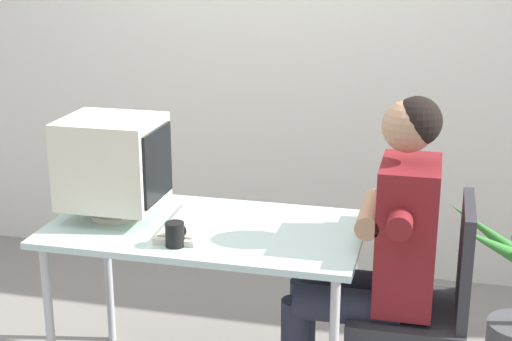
{
  "coord_description": "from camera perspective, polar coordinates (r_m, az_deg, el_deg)",
  "views": [
    {
      "loc": [
        0.89,
        -2.75,
        1.87
      ],
      "look_at": [
        0.21,
        0.0,
        1.0
      ],
      "focal_mm": 53.69,
      "sensor_mm": 36.0,
      "label": 1
    }
  ],
  "objects": [
    {
      "name": "wall_back",
      "position": [
        4.21,
        5.86,
        11.99
      ],
      "size": [
        8.0,
        0.1,
        3.0
      ],
      "primitive_type": "cube",
      "color": "silver",
      "rests_on": "ground_plane"
    },
    {
      "name": "desk",
      "position": [
        3.13,
        -3.78,
        -5.25
      ],
      "size": [
        1.27,
        0.68,
        0.75
      ],
      "color": "#B7B7BC",
      "rests_on": "ground_plane"
    },
    {
      "name": "crt_monitor",
      "position": [
        3.18,
        -10.6,
        0.61
      ],
      "size": [
        0.4,
        0.34,
        0.42
      ],
      "color": "beige",
      "rests_on": "desk"
    },
    {
      "name": "desk_mug",
      "position": [
        2.9,
        -6.05,
        -4.73
      ],
      "size": [
        0.07,
        0.08,
        0.09
      ],
      "color": "black",
      "rests_on": "desk"
    },
    {
      "name": "person_seated",
      "position": [
        3.01,
        9.06,
        -5.76
      ],
      "size": [
        0.7,
        0.55,
        1.32
      ],
      "color": "maroon",
      "rests_on": "ground_plane"
    },
    {
      "name": "keyboard",
      "position": [
        3.12,
        -4.86,
        -3.75
      ],
      "size": [
        0.17,
        0.47,
        0.03
      ],
      "color": "beige",
      "rests_on": "desk"
    },
    {
      "name": "office_chair",
      "position": [
        3.08,
        12.61,
        -9.35
      ],
      "size": [
        0.44,
        0.44,
        0.92
      ],
      "color": "#4C4C51",
      "rests_on": "ground_plane"
    }
  ]
}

